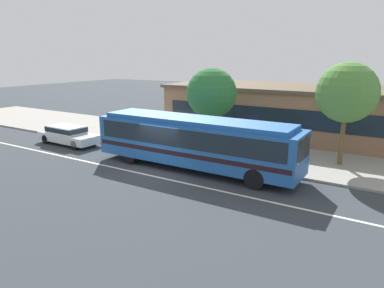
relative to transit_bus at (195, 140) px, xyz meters
name	(u,v)px	position (x,y,z in m)	size (l,w,h in m)	color
ground_plane	(158,171)	(-1.47, -1.37, -1.66)	(120.00, 120.00, 0.00)	#333A3F
sidewalk_slab	(216,144)	(-1.47, 5.35, -1.60)	(60.00, 8.00, 0.12)	#9A968E
lane_stripe_center	(149,175)	(-1.47, -2.17, -1.66)	(56.00, 0.16, 0.01)	silver
transit_bus	(195,140)	(0.00, 0.00, 0.00)	(11.68, 2.57, 2.86)	#225AA6
sedan_behind_bus	(68,134)	(-10.58, 0.14, -0.94)	(4.82, 1.95, 1.29)	silver
pedestrian_waiting_near_sign	(233,138)	(0.66, 3.50, -0.54)	(0.44, 0.44, 1.71)	#392E3B
street_tree_near_stop	(211,94)	(-1.40, 4.44, 2.03)	(3.30, 3.30, 5.24)	brown
street_tree_mid_block	(347,93)	(6.74, 4.71, 2.49)	(3.26, 3.26, 5.68)	brown
station_building	(307,112)	(3.24, 11.19, 0.28)	(21.68, 8.03, 3.87)	#90674C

